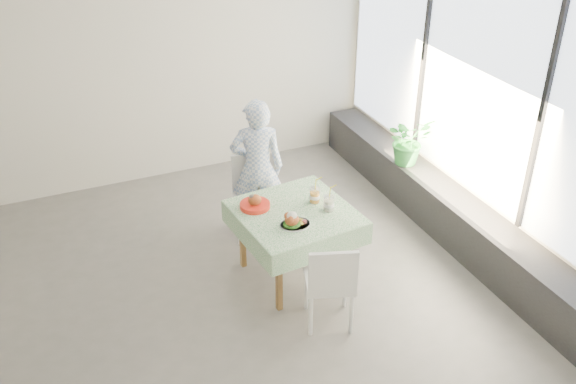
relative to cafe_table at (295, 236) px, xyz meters
name	(u,v)px	position (x,y,z in m)	size (l,w,h in m)	color
floor	(198,295)	(-0.98, 0.08, -0.46)	(6.00, 6.00, 0.00)	#5E5B59
wall_back	(127,72)	(-0.98, 2.58, 0.94)	(6.00, 0.02, 2.80)	silver
wall_front	(313,364)	(-0.98, -2.42, 0.94)	(6.00, 0.02, 2.80)	silver
wall_right	(476,109)	(2.02, 0.08, 0.94)	(0.02, 5.00, 2.80)	silver
window_pane	(477,86)	(1.99, 0.08, 1.19)	(0.01, 4.80, 2.18)	#D1E0F9
window_ledge	(445,211)	(1.82, 0.08, -0.21)	(0.40, 4.80, 0.50)	black
cafe_table	(295,236)	(0.00, 0.00, 0.00)	(1.14, 1.14, 0.74)	brown
chair_far	(254,211)	(-0.10, 0.87, -0.19)	(0.50, 0.50, 0.87)	white
chair_near	(329,298)	(0.00, -0.75, -0.19)	(0.53, 0.53, 0.88)	white
diner	(257,168)	(-0.03, 0.90, 0.31)	(0.56, 0.37, 1.53)	#84A1D4
main_dish	(293,221)	(-0.11, -0.22, 0.33)	(0.28, 0.28, 0.15)	white
juice_cup_orange	(315,196)	(0.24, 0.08, 0.35)	(0.11, 0.11, 0.30)	white
juice_cup_lemonade	(329,204)	(0.30, -0.10, 0.35)	(0.11, 0.11, 0.30)	white
second_dish	(255,204)	(-0.32, 0.21, 0.32)	(0.29, 0.29, 0.14)	red
potted_plant	(408,140)	(1.77, 0.82, 0.32)	(0.50, 0.44, 0.56)	#2A803A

